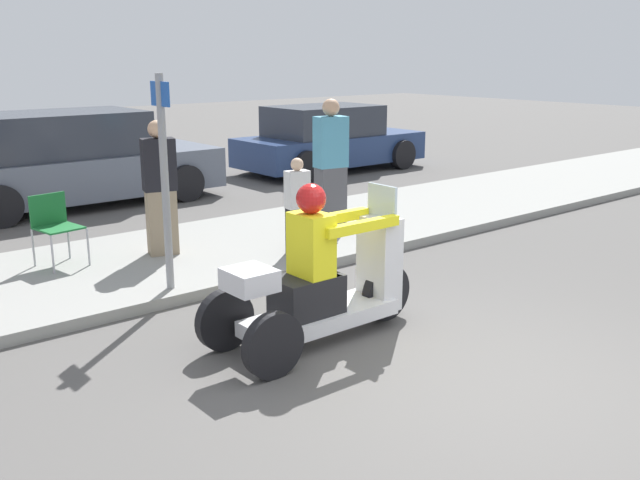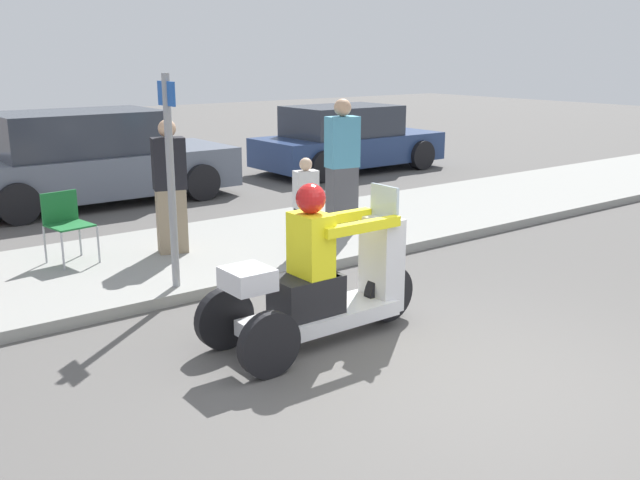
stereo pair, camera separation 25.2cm
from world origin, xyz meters
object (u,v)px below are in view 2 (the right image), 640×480
(spectator_with_child, at_px, (306,208))
(parked_car_lot_center, at_px, (90,160))
(spectator_near_curb, at_px, (170,189))
(spectator_by_tree, at_px, (342,168))
(street_sign, at_px, (171,174))
(motorcycle_trike, at_px, (322,285))
(folding_chair_curbside, at_px, (65,220))
(parked_car_lot_left, at_px, (347,140))

(spectator_with_child, bearing_deg, parked_car_lot_center, 98.86)
(spectator_with_child, bearing_deg, spectator_near_curb, 140.84)
(spectator_by_tree, bearing_deg, street_sign, -162.78)
(spectator_by_tree, relative_size, spectator_near_curb, 1.10)
(motorcycle_trike, bearing_deg, spectator_with_child, 57.29)
(parked_car_lot_center, bearing_deg, folding_chair_curbside, -113.51)
(spectator_by_tree, distance_m, parked_car_lot_center, 4.88)
(street_sign, bearing_deg, motorcycle_trike, -74.35)
(folding_chair_curbside, xyz_separation_m, street_sign, (0.60, -1.62, 0.69))
(parked_car_lot_center, height_order, parked_car_lot_left, parked_car_lot_center)
(motorcycle_trike, bearing_deg, folding_chair_curbside, 107.83)
(spectator_with_child, height_order, parked_car_lot_left, parked_car_lot_left)
(parked_car_lot_center, xyz_separation_m, street_sign, (-1.04, -5.39, 0.58))
(spectator_near_curb, bearing_deg, spectator_with_child, -39.16)
(parked_car_lot_left, bearing_deg, motorcycle_trike, -130.44)
(folding_chair_curbside, relative_size, parked_car_lot_left, 0.20)
(spectator_with_child, xyz_separation_m, parked_car_lot_left, (4.88, 5.22, -0.02))
(spectator_with_child, distance_m, folding_chair_curbside, 2.83)
(motorcycle_trike, distance_m, parked_car_lot_left, 9.58)
(spectator_by_tree, xyz_separation_m, spectator_with_child, (-1.13, -0.71, -0.30))
(spectator_by_tree, xyz_separation_m, parked_car_lot_left, (3.75, 4.51, -0.32))
(parked_car_lot_left, height_order, street_sign, street_sign)
(spectator_near_curb, xyz_separation_m, street_sign, (-0.57, -1.25, 0.41))
(spectator_by_tree, bearing_deg, spectator_with_child, -147.78)
(motorcycle_trike, distance_m, spectator_by_tree, 3.74)
(spectator_by_tree, relative_size, folding_chair_curbside, 2.19)
(parked_car_lot_center, bearing_deg, spectator_near_curb, -96.49)
(parked_car_lot_left, distance_m, street_sign, 8.67)
(spectator_by_tree, relative_size, street_sign, 0.82)
(folding_chair_curbside, bearing_deg, spectator_by_tree, -11.10)
(spectator_by_tree, distance_m, parked_car_lot_left, 5.87)
(spectator_with_child, bearing_deg, motorcycle_trike, -122.71)
(spectator_near_curb, height_order, folding_chair_curbside, spectator_near_curb)
(motorcycle_trike, bearing_deg, spectator_by_tree, 48.51)
(spectator_near_curb, relative_size, parked_car_lot_left, 0.39)
(folding_chair_curbside, xyz_separation_m, parked_car_lot_center, (1.64, 3.77, 0.11))
(spectator_with_child, relative_size, street_sign, 0.54)
(motorcycle_trike, bearing_deg, parked_car_lot_center, 85.90)
(parked_car_lot_left, bearing_deg, spectator_near_curb, -145.85)
(spectator_with_child, height_order, parked_car_lot_center, parked_car_lot_center)
(motorcycle_trike, height_order, spectator_near_curb, spectator_near_curb)
(spectator_by_tree, xyz_separation_m, folding_chair_curbside, (-3.58, 0.70, -0.36))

